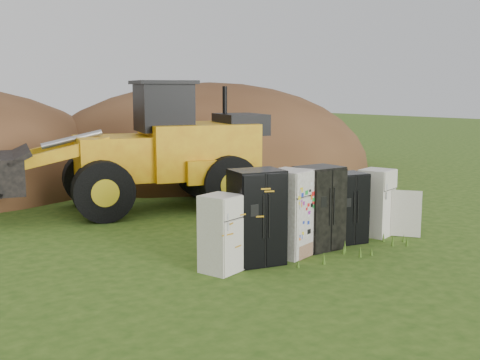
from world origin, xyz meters
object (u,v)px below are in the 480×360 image
at_px(fridge_black_side, 257,217).
at_px(wheel_loader, 132,146).
at_px(fridge_leftmost, 221,234).
at_px(fridge_dark_mid, 319,208).
at_px(fridge_open_door, 376,203).
at_px(fridge_sticker, 290,213).
at_px(fridge_black_right, 346,208).

xyz_separation_m(fridge_black_side, wheel_loader, (0.80, 6.58, 0.95)).
height_order(fridge_leftmost, fridge_black_side, fridge_black_side).
xyz_separation_m(fridge_dark_mid, fridge_open_door, (2.03, -0.05, -0.12)).
xyz_separation_m(fridge_leftmost, fridge_black_side, (0.95, 0.01, 0.21)).
bearing_deg(fridge_leftmost, fridge_open_door, -14.56).
height_order(fridge_sticker, wheel_loader, wheel_loader).
relative_size(fridge_open_door, wheel_loader, 0.21).
relative_size(fridge_sticker, fridge_dark_mid, 1.00).
relative_size(fridge_black_side, wheel_loader, 0.25).
xyz_separation_m(fridge_dark_mid, fridge_black_right, (0.95, -0.02, -0.11)).
xyz_separation_m(fridge_black_right, wheel_loader, (-2.00, 6.61, 1.10)).
relative_size(fridge_black_right, wheel_loader, 0.21).
bearing_deg(fridge_open_door, fridge_leftmost, 166.21).
distance_m(fridge_black_right, fridge_open_door, 1.09).
bearing_deg(fridge_black_side, fridge_open_door, 14.30).
bearing_deg(fridge_dark_mid, fridge_black_side, -176.28).
relative_size(fridge_dark_mid, fridge_black_right, 1.13).
bearing_deg(fridge_black_side, fridge_leftmost, -164.26).
height_order(fridge_black_side, wheel_loader, wheel_loader).
height_order(fridge_dark_mid, fridge_black_right, fridge_dark_mid).
distance_m(fridge_leftmost, wheel_loader, 6.91).
bearing_deg(fridge_black_side, fridge_dark_mid, 14.79).
distance_m(fridge_black_side, fridge_black_right, 2.81).
distance_m(fridge_leftmost, fridge_dark_mid, 2.82).
distance_m(fridge_sticker, fridge_black_right, 1.87).
relative_size(fridge_sticker, fridge_open_door, 1.14).
relative_size(fridge_leftmost, wheel_loader, 0.19).
xyz_separation_m(fridge_black_side, fridge_dark_mid, (1.86, -0.01, -0.04)).
distance_m(fridge_black_side, fridge_dark_mid, 1.86).
distance_m(fridge_leftmost, fridge_open_door, 4.84).
distance_m(fridge_leftmost, fridge_sticker, 1.90).
bearing_deg(fridge_leftmost, fridge_sticker, -14.25).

